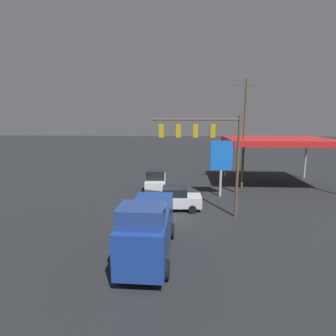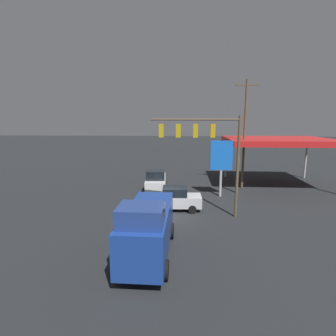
{
  "view_description": "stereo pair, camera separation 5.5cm",
  "coord_description": "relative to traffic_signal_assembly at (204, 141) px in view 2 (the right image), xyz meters",
  "views": [
    {
      "loc": [
        -1.27,
        19.62,
        7.48
      ],
      "look_at": [
        0.0,
        -2.0,
        3.45
      ],
      "focal_mm": 28.0,
      "sensor_mm": 36.0,
      "label": 1
    },
    {
      "loc": [
        -1.32,
        19.62,
        7.48
      ],
      "look_at": [
        0.0,
        -2.0,
        3.45
      ],
      "focal_mm": 28.0,
      "sensor_mm": 36.0,
      "label": 2
    }
  ],
  "objects": [
    {
      "name": "ground_plane",
      "position": [
        2.84,
        0.08,
        -5.87
      ],
      "size": [
        200.0,
        200.0,
        0.0
      ],
      "primitive_type": "plane",
      "color": "black"
    },
    {
      "name": "traffic_signal_assembly",
      "position": [
        0.0,
        0.0,
        0.0
      ],
      "size": [
        6.62,
        0.43,
        7.77
      ],
      "color": "brown",
      "rests_on": "ground"
    },
    {
      "name": "gas_station_canopy",
      "position": [
        -9.03,
        -10.63,
        -0.84
      ],
      "size": [
        11.31,
        8.87,
        5.38
      ],
      "color": "red",
      "rests_on": "ground"
    },
    {
      "name": "price_sign",
      "position": [
        -2.09,
        -5.48,
        -2.03
      ],
      "size": [
        2.09,
        0.27,
        5.49
      ],
      "color": "#B7B7BC",
      "rests_on": "ground"
    },
    {
      "name": "delivery_truck",
      "position": [
        3.43,
        6.41,
        -4.17
      ],
      "size": [
        2.65,
        6.84,
        3.58
      ],
      "rotation": [
        0.0,
        0.0,
        1.55
      ],
      "color": "navy",
      "rests_on": "ground"
    },
    {
      "name": "utility_pole",
      "position": [
        -4.94,
        -8.95,
        0.22
      ],
      "size": [
        2.4,
        0.26,
        11.58
      ],
      "color": "brown",
      "rests_on": "ground"
    },
    {
      "name": "pickup_parked",
      "position": [
        4.41,
        -6.76,
        -4.76
      ],
      "size": [
        2.56,
        5.33,
        2.4
      ],
      "rotation": [
        0.0,
        0.0,
        1.64
      ],
      "color": "silver",
      "rests_on": "ground"
    },
    {
      "name": "sedan_waiting",
      "position": [
        2.23,
        -1.36,
        -4.92
      ],
      "size": [
        4.46,
        2.18,
        1.93
      ],
      "rotation": [
        0.0,
        0.0,
        0.03
      ],
      "color": "silver",
      "rests_on": "ground"
    }
  ]
}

